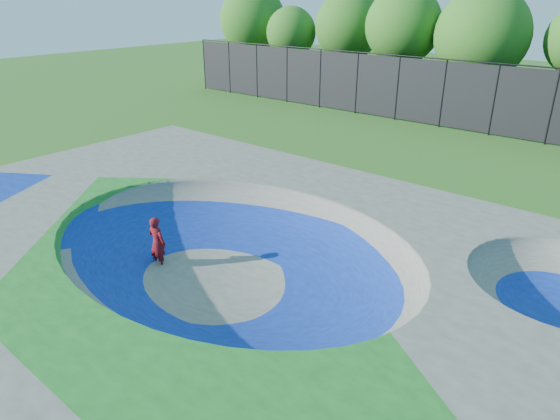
# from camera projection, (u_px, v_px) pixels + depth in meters

# --- Properties ---
(ground) EXTENTS (120.00, 120.00, 0.00)m
(ground) POSITION_uv_depth(u_px,v_px,m) (231.00, 285.00, 14.00)
(ground) COLOR #265718
(ground) RESTS_ON ground
(skate_deck) EXTENTS (22.00, 14.00, 1.50)m
(skate_deck) POSITION_uv_depth(u_px,v_px,m) (230.00, 262.00, 13.70)
(skate_deck) COLOR gray
(skate_deck) RESTS_ON ground
(skater) EXTENTS (0.63, 0.45, 1.63)m
(skater) POSITION_uv_depth(u_px,v_px,m) (157.00, 243.00, 14.60)
(skater) COLOR #B60E17
(skater) RESTS_ON ground
(skateboard) EXTENTS (0.79, 0.24, 0.05)m
(skateboard) POSITION_uv_depth(u_px,v_px,m) (160.00, 266.00, 14.91)
(skateboard) COLOR black
(skateboard) RESTS_ON ground
(fence) EXTENTS (48.09, 0.09, 4.04)m
(fence) POSITION_uv_depth(u_px,v_px,m) (495.00, 99.00, 27.97)
(fence) COLOR black
(fence) RESTS_ON ground
(treeline) EXTENTS (52.25, 7.42, 8.25)m
(treeline) POSITION_uv_depth(u_px,v_px,m) (481.00, 34.00, 31.71)
(treeline) COLOR #4C3D26
(treeline) RESTS_ON ground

